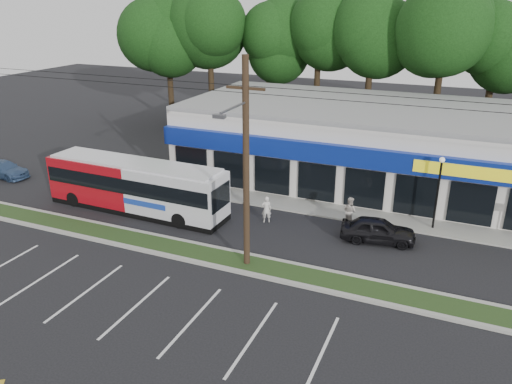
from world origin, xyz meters
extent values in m
plane|color=black|center=(0.00, 0.00, 0.00)|extent=(120.00, 120.00, 0.00)
cube|color=#1E3817|center=(0.00, 1.00, 0.06)|extent=(40.00, 1.60, 0.12)
cube|color=#9E9E93|center=(0.00, 0.15, 0.07)|extent=(40.00, 0.25, 0.14)
cube|color=#9E9E93|center=(0.00, 1.85, 0.07)|extent=(40.00, 0.25, 0.14)
cube|color=#9E9E93|center=(5.00, 9.00, 0.05)|extent=(32.00, 2.20, 0.10)
cube|color=silver|center=(5.50, 16.00, 2.50)|extent=(25.00, 12.00, 5.00)
cube|color=#102998|center=(5.50, 9.75, 3.40)|extent=(25.00, 0.50, 1.20)
cube|color=black|center=(5.50, 9.94, 1.40)|extent=(24.00, 0.12, 2.40)
cube|color=yellow|center=(12.50, 9.48, 3.40)|extent=(6.00, 0.06, 0.70)
cube|color=gray|center=(5.50, 16.00, 5.15)|extent=(25.00, 12.00, 0.30)
cylinder|color=black|center=(3.00, 1.00, 5.00)|extent=(0.30, 0.30, 10.00)
cube|color=black|center=(3.00, 1.00, 8.60)|extent=(1.80, 0.12, 0.12)
cylinder|color=#59595E|center=(3.00, -0.20, 8.00)|extent=(0.10, 2.40, 0.10)
cube|color=#59595E|center=(3.00, -1.50, 7.90)|extent=(0.50, 0.25, 0.15)
cylinder|color=black|center=(0.00, 1.00, 8.70)|extent=(50.00, 0.02, 0.02)
cylinder|color=black|center=(0.00, 1.00, 8.40)|extent=(50.00, 0.02, 0.02)
cylinder|color=black|center=(11.00, 8.80, 2.00)|extent=(0.12, 0.12, 4.00)
sphere|color=silver|center=(11.00, 8.80, 4.10)|extent=(0.30, 0.30, 0.30)
cylinder|color=black|center=(-16.00, 26.00, 2.86)|extent=(0.56, 0.56, 5.72)
sphere|color=black|center=(-16.00, 26.00, 8.45)|extent=(6.76, 6.76, 6.76)
cylinder|color=black|center=(-11.00, 26.00, 2.86)|extent=(0.56, 0.56, 5.72)
sphere|color=black|center=(-11.00, 26.00, 8.45)|extent=(6.76, 6.76, 6.76)
cylinder|color=black|center=(-6.00, 26.00, 2.86)|extent=(0.56, 0.56, 5.72)
sphere|color=black|center=(-6.00, 26.00, 8.45)|extent=(6.76, 6.76, 6.76)
cylinder|color=black|center=(-1.00, 26.00, 2.86)|extent=(0.56, 0.56, 5.72)
sphere|color=black|center=(-1.00, 26.00, 8.45)|extent=(6.76, 6.76, 6.76)
cylinder|color=black|center=(4.00, 26.00, 2.86)|extent=(0.56, 0.56, 5.72)
sphere|color=black|center=(4.00, 26.00, 8.45)|extent=(6.76, 6.76, 6.76)
cylinder|color=black|center=(9.00, 26.00, 2.86)|extent=(0.56, 0.56, 5.72)
sphere|color=black|center=(9.00, 26.00, 8.45)|extent=(6.76, 6.76, 6.76)
cylinder|color=black|center=(14.00, 26.00, 2.86)|extent=(0.56, 0.56, 5.72)
sphere|color=black|center=(14.00, 26.00, 8.45)|extent=(6.76, 6.76, 6.76)
cube|color=#9E0C15|center=(-8.80, 4.57, 1.67)|extent=(5.85, 2.54, 2.66)
cube|color=silver|center=(-3.01, 4.43, 1.67)|extent=(5.85, 2.54, 2.66)
cube|color=black|center=(-5.91, 4.50, 0.19)|extent=(11.64, 2.63, 0.34)
cube|color=black|center=(-5.91, 4.50, 1.98)|extent=(11.41, 2.73, 0.92)
cube|color=black|center=(-0.08, 4.37, 1.83)|extent=(0.11, 2.05, 1.35)
cube|color=#193899|center=(-4.49, 3.25, 1.11)|extent=(2.90, 0.10, 0.34)
cube|color=silver|center=(-5.91, 4.50, 3.04)|extent=(11.05, 2.42, 0.17)
cylinder|color=black|center=(-9.99, 3.51, 0.46)|extent=(0.93, 0.29, 0.93)
cylinder|color=black|center=(-9.94, 5.68, 0.46)|extent=(0.93, 0.29, 0.93)
cylinder|color=black|center=(-2.22, 3.33, 0.46)|extent=(0.93, 0.29, 0.93)
cylinder|color=black|center=(-2.17, 5.50, 0.46)|extent=(0.93, 0.29, 0.93)
imported|color=black|center=(8.39, 6.05, 0.67)|extent=(4.13, 2.19, 1.34)
imported|color=#9EA1A6|center=(-10.65, 6.60, 0.70)|extent=(4.44, 2.27, 1.39)
imported|color=#334C72|center=(-18.48, 5.79, 0.58)|extent=(4.11, 1.86, 1.17)
imported|color=silver|center=(2.00, 6.00, 0.80)|extent=(0.70, 0.62, 1.60)
imported|color=beige|center=(6.51, 7.50, 0.85)|extent=(1.04, 0.97, 1.71)
camera|label=1|loc=(11.83, -18.53, 12.23)|focal=35.00mm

